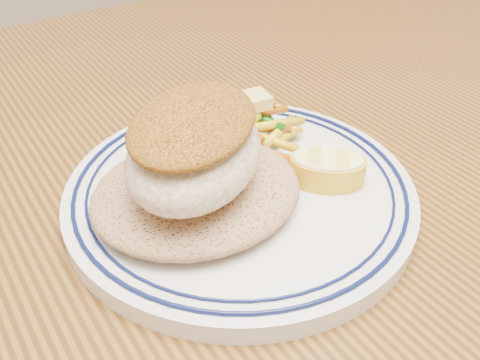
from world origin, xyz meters
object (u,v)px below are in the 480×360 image
object	(u,v)px
rice_pilaf	(197,187)
vegetable_pile	(243,129)
fish_fillet	(194,146)
lemon_wedge	(327,168)
plate	(240,192)
dining_table	(209,296)

from	to	relation	value
rice_pilaf	vegetable_pile	size ratio (longest dim) A/B	1.41
rice_pilaf	fish_fillet	bearing A→B (deg)	-119.00
vegetable_pile	lemon_wedge	xyz separation A→B (m)	(0.02, -0.08, -0.00)
rice_pilaf	vegetable_pile	bearing A→B (deg)	33.86
rice_pilaf	lemon_wedge	distance (m)	0.10
rice_pilaf	lemon_wedge	xyz separation A→B (m)	(0.09, -0.03, -0.00)
vegetable_pile	rice_pilaf	bearing A→B (deg)	-146.14
plate	lemon_wedge	distance (m)	0.07
lemon_wedge	vegetable_pile	bearing A→B (deg)	106.25
rice_pilaf	fish_fillet	xyz separation A→B (m)	(-0.00, -0.01, 0.04)
rice_pilaf	lemon_wedge	world-z (taller)	rice_pilaf
dining_table	fish_fillet	distance (m)	0.16
vegetable_pile	plate	bearing A→B (deg)	-126.26
dining_table	plate	xyz separation A→B (m)	(0.03, -0.01, 0.11)
plate	fish_fillet	size ratio (longest dim) A/B	1.81
vegetable_pile	fish_fillet	bearing A→B (deg)	-144.39
dining_table	lemon_wedge	xyz separation A→B (m)	(0.08, -0.04, 0.12)
vegetable_pile	lemon_wedge	distance (m)	0.08
rice_pilaf	vegetable_pile	world-z (taller)	same
plate	fish_fillet	distance (m)	0.07
lemon_wedge	plate	bearing A→B (deg)	151.35
lemon_wedge	dining_table	bearing A→B (deg)	154.27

